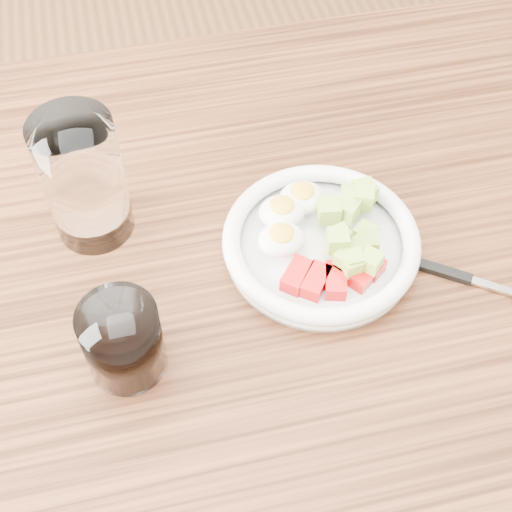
{
  "coord_description": "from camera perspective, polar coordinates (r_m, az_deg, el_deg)",
  "views": [
    {
      "loc": [
        -0.11,
        -0.44,
        1.43
      ],
      "look_at": [
        -0.01,
        0.01,
        0.8
      ],
      "focal_mm": 50.0,
      "sensor_mm": 36.0,
      "label": 1
    }
  ],
  "objects": [
    {
      "name": "bowl",
      "position": [
        0.82,
        5.17,
        1.33
      ],
      "size": [
        0.23,
        0.23,
        0.06
      ],
      "color": "white",
      "rests_on": "dining_table"
    },
    {
      "name": "water_glass",
      "position": [
        0.81,
        -13.63,
        5.96
      ],
      "size": [
        0.09,
        0.09,
        0.16
      ],
      "primitive_type": "cylinder",
      "color": "white",
      "rests_on": "dining_table"
    },
    {
      "name": "dining_table",
      "position": [
        0.89,
        0.77,
        -5.37
      ],
      "size": [
        1.5,
        0.9,
        0.77
      ],
      "color": "brown",
      "rests_on": "ground"
    },
    {
      "name": "coffee_glass",
      "position": [
        0.72,
        -10.6,
        -6.68
      ],
      "size": [
        0.08,
        0.08,
        0.09
      ],
      "color": "white",
      "rests_on": "dining_table"
    },
    {
      "name": "ground",
      "position": [
        1.51,
        0.48,
        -18.59
      ],
      "size": [
        4.0,
        4.0,
        0.0
      ],
      "primitive_type": "plane",
      "color": "brown",
      "rests_on": "ground"
    },
    {
      "name": "fork",
      "position": [
        0.83,
        15.62,
        -1.48
      ],
      "size": [
        0.16,
        0.12,
        0.01
      ],
      "color": "black",
      "rests_on": "dining_table"
    }
  ]
}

